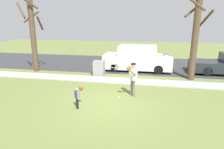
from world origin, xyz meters
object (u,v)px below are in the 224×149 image
object	(u,v)px
utility_cabinet	(99,68)
street_tree_near	(196,31)
baseball	(119,97)
person_adult	(133,76)
parked_van_white	(137,59)
street_tree_far	(33,32)
person_child	(78,94)

from	to	relation	value
utility_cabinet	street_tree_near	bearing A→B (deg)	1.55
baseball	street_tree_near	size ratio (longest dim) A/B	0.01
utility_cabinet	baseball	bearing A→B (deg)	-62.53
person_adult	baseball	bearing A→B (deg)	-7.33
person_adult	parked_van_white	xyz separation A→B (m)	(-0.14, 5.37, -0.15)
baseball	parked_van_white	size ratio (longest dim) A/B	0.01
utility_cabinet	street_tree_far	bearing A→B (deg)	176.82
person_adult	baseball	world-z (taller)	person_adult
utility_cabinet	parked_van_white	size ratio (longest dim) A/B	0.20
street_tree_far	person_child	bearing A→B (deg)	-45.87
utility_cabinet	street_tree_near	distance (m)	6.60
person_child	street_tree_near	bearing A→B (deg)	2.66
utility_cabinet	street_tree_far	size ratio (longest dim) A/B	0.19
person_adult	person_child	xyz separation A→B (m)	(-2.15, -1.83, -0.41)
person_child	street_tree_far	bearing A→B (deg)	92.50
street_tree_far	parked_van_white	xyz separation A→B (m)	(7.42, 1.63, -1.95)
person_adult	baseball	xyz separation A→B (m)	(-0.61, -0.41, -1.02)
person_adult	parked_van_white	size ratio (longest dim) A/B	0.34
street_tree_far	baseball	bearing A→B (deg)	-30.86
person_adult	utility_cabinet	distance (m)	4.38
utility_cabinet	street_tree_far	distance (m)	5.47
person_adult	street_tree_near	size ratio (longest dim) A/B	0.29
person_child	street_tree_far	world-z (taller)	street_tree_far
person_adult	person_child	size ratio (longest dim) A/B	1.71
baseball	street_tree_far	world-z (taller)	street_tree_far
street_tree_near	baseball	bearing A→B (deg)	-135.08
person_child	baseball	size ratio (longest dim) A/B	13.37
street_tree_near	person_adult	bearing A→B (deg)	-133.53
baseball	person_adult	bearing A→B (deg)	34.30
person_adult	street_tree_near	bearing A→B (deg)	-175.16
person_adult	parked_van_white	bearing A→B (deg)	-130.18
person_child	street_tree_near	size ratio (longest dim) A/B	0.17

